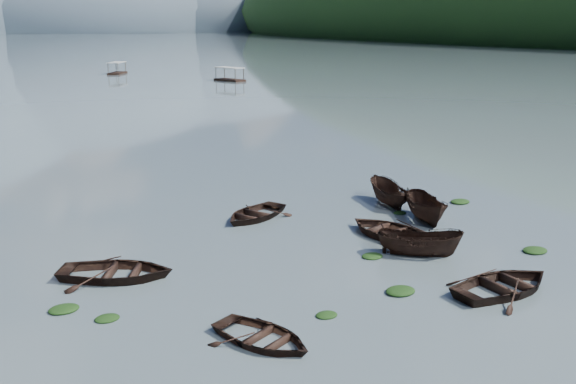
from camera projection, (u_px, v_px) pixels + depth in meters
name	position (u px, v px, depth m)	size (l,w,h in m)	color
ground_plane	(434.00, 313.00, 24.54)	(2400.00, 2400.00, 0.00)	#4D5B60
haze_mtn_c	(71.00, 31.00, 857.28)	(520.00, 520.00, 260.00)	#475666
haze_mtn_d	(199.00, 30.00, 938.40)	(520.00, 520.00, 220.00)	#475666
rowboat_0	(262.00, 342.00, 22.30)	(2.81, 3.93, 0.81)	black
rowboat_2	(419.00, 255.00, 30.63)	(1.51, 4.02, 1.55)	black
rowboat_3	(389.00, 236.00, 33.39)	(3.52, 4.93, 1.02)	black
rowboat_4	(504.00, 292.00, 26.51)	(3.48, 4.88, 1.01)	black
rowboat_5	(426.00, 221.00, 36.00)	(1.67, 4.43, 1.71)	black
rowboat_6	(117.00, 278.00, 27.91)	(3.54, 4.95, 1.03)	black
rowboat_7	(255.00, 218.00, 36.50)	(3.23, 4.52, 0.94)	black
rowboat_8	(388.00, 205.00, 39.17)	(1.60, 4.26, 1.65)	black
weed_clump_0	(107.00, 319.00, 24.03)	(0.94, 0.77, 0.20)	black
weed_clump_1	(327.00, 316.00, 24.32)	(0.87, 0.70, 0.19)	black
weed_clump_2	(400.00, 293.00, 26.41)	(1.29, 1.04, 0.28)	black
weed_clump_3	(400.00, 213.00, 37.41)	(0.78, 0.66, 0.17)	black
weed_clump_4	(535.00, 252.00, 31.13)	(1.28, 1.01, 0.26)	black
weed_clump_5	(64.00, 311.00, 24.77)	(1.17, 0.94, 0.25)	black
weed_clump_6	(372.00, 257.00, 30.41)	(1.05, 0.87, 0.22)	black
weed_clump_7	(460.00, 203.00, 39.56)	(1.26, 1.01, 0.27)	black
pontoon_centre	(117.00, 74.00, 138.53)	(2.63, 6.30, 2.42)	black
pontoon_right	(230.00, 81.00, 122.02)	(2.66, 6.38, 2.45)	black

